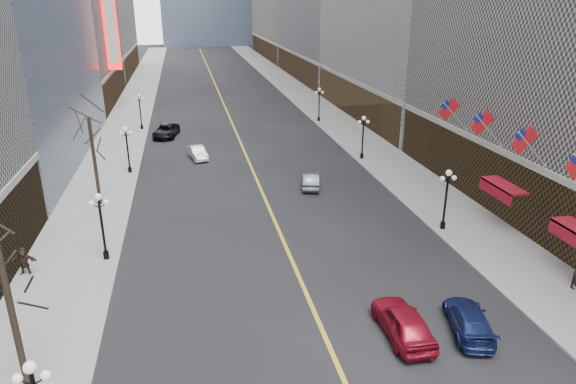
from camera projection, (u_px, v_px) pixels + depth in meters
name	position (u px, v px, depth m)	size (l,w,h in m)	color
sidewalk_east	(326.00, 115.00, 74.75)	(6.00, 230.00, 0.15)	gray
sidewalk_west	(127.00, 123.00, 69.58)	(6.00, 230.00, 0.15)	gray
lane_line	(224.00, 106.00, 81.35)	(0.25, 200.00, 0.02)	gold
streetlamp_east_1	(446.00, 193.00, 36.67)	(1.26, 0.44, 4.52)	black
streetlamp_east_2	(363.00, 133.00, 53.17)	(1.26, 0.44, 4.52)	black
streetlamp_east_3	(319.00, 101.00, 69.67)	(1.26, 0.44, 4.52)	black
streetlamp_west_1	(101.00, 220.00, 32.31)	(1.26, 0.44, 4.52)	black
streetlamp_west_2	(127.00, 145.00, 48.81)	(1.26, 0.44, 4.52)	black
streetlamp_west_3	(140.00, 108.00, 65.32)	(1.26, 0.44, 4.52)	black
flag_3	(527.00, 142.00, 33.01)	(2.87, 0.12, 2.87)	#B2B2B7
flag_4	(484.00, 125.00, 37.60)	(2.87, 0.12, 2.87)	#B2B2B7
flag_5	(451.00, 111.00, 42.18)	(2.87, 0.12, 2.87)	#B2B2B7
awning_c	(501.00, 187.00, 37.40)	(1.40, 4.00, 0.93)	maroon
theatre_marquee	(111.00, 28.00, 74.18)	(2.00, 0.55, 12.00)	red
tree_west_near	(2.00, 267.00, 19.81)	(3.60, 3.60, 7.92)	#2D231C
tree_west_far	(90.00, 131.00, 39.98)	(3.60, 3.60, 7.92)	#2D231C
car_nb_mid	(198.00, 153.00, 54.30)	(1.40, 4.01, 1.32)	silver
car_nb_far	(166.00, 131.00, 62.83)	(2.51, 5.45, 1.52)	black
car_sb_near	(469.00, 320.00, 26.05)	(1.88, 4.63, 1.34)	navy
car_sb_mid	(403.00, 321.00, 25.66)	(1.95, 4.85, 1.65)	maroon
car_sb_far	(311.00, 180.00, 46.05)	(1.44, 4.12, 1.36)	#545A5D
ped_west_far	(24.00, 261.00, 31.16)	(1.64, 0.47, 1.77)	#2D2219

